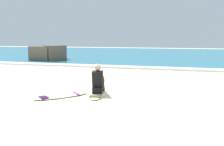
# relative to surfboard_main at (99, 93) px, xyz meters

# --- Properties ---
(ground_plane) EXTENTS (80.00, 80.00, 0.00)m
(ground_plane) POSITION_rel_surfboard_main_xyz_m (0.19, -0.00, -0.04)
(ground_plane) COLOR beige
(sea) EXTENTS (80.00, 28.00, 0.10)m
(sea) POSITION_rel_surfboard_main_xyz_m (0.19, 21.10, 0.01)
(sea) COLOR teal
(sea) RESTS_ON ground
(breaking_foam) EXTENTS (80.00, 0.90, 0.11)m
(breaking_foam) POSITION_rel_surfboard_main_xyz_m (0.19, 7.40, 0.02)
(breaking_foam) COLOR white
(breaking_foam) RESTS_ON ground
(surfboard_main) EXTENTS (0.86, 2.09, 0.08)m
(surfboard_main) POSITION_rel_surfboard_main_xyz_m (0.00, 0.00, 0.00)
(surfboard_main) COLOR #EFE5C6
(surfboard_main) RESTS_ON ground
(surfer_seated) EXTENTS (0.47, 0.75, 0.95)m
(surfer_seated) POSITION_rel_surfboard_main_xyz_m (0.02, -0.11, 0.40)
(surfer_seated) COLOR black
(surfer_seated) RESTS_ON surfboard_main
(surfboard_spare_near) EXTENTS (1.54, 1.70, 0.08)m
(surfboard_spare_near) POSITION_rel_surfboard_main_xyz_m (-0.99, -0.76, 0.00)
(surfboard_spare_near) COLOR white
(surfboard_spare_near) RESTS_ON ground
(rock_outcrop_distant) EXTENTS (2.73, 2.57, 1.26)m
(rock_outcrop_distant) POSITION_rel_surfboard_main_xyz_m (-7.66, 10.08, 0.58)
(rock_outcrop_distant) COLOR brown
(rock_outcrop_distant) RESTS_ON ground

